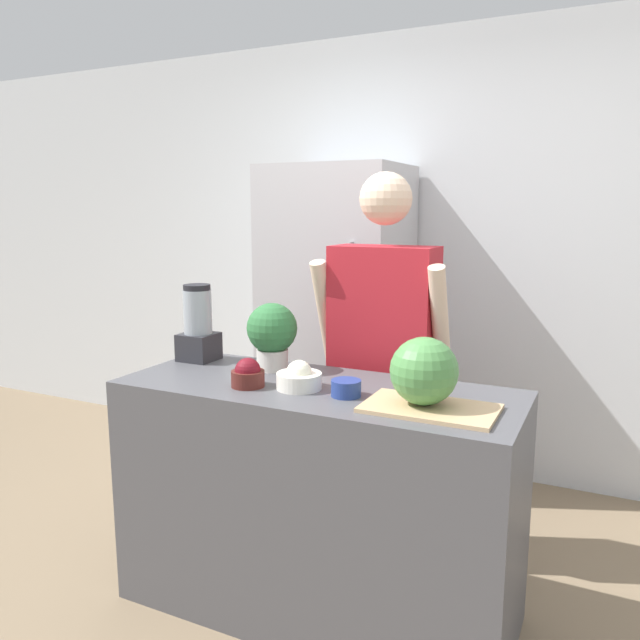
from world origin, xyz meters
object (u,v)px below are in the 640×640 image
object	(u,v)px
refrigerator	(337,324)
bowl_cherries	(248,375)
person	(383,367)
potted_plant	(272,333)
bowl_small_blue	(346,388)
bowl_cream	(299,378)
blender	(198,326)
watermelon	(424,371)

from	to	relation	value
refrigerator	bowl_cherries	world-z (taller)	refrigerator
person	bowl_cherries	bearing A→B (deg)	-117.13
refrigerator	potted_plant	size ratio (longest dim) A/B	6.51
refrigerator	person	bearing A→B (deg)	-53.32
bowl_cherries	bowl_small_blue	bearing A→B (deg)	7.01
bowl_cream	blender	size ratio (longest dim) A/B	0.50
watermelon	bowl_cream	distance (m)	0.49
blender	refrigerator	bearing A→B (deg)	81.57
bowl_small_blue	blender	size ratio (longest dim) A/B	0.32
bowl_cream	bowl_small_blue	distance (m)	0.20
potted_plant	bowl_small_blue	bearing A→B (deg)	-26.42
watermelon	blender	size ratio (longest dim) A/B	0.68
refrigerator	watermelon	size ratio (longest dim) A/B	7.97
bowl_cream	refrigerator	bearing A→B (deg)	108.57
bowl_small_blue	bowl_cherries	bearing A→B (deg)	-172.99
refrigerator	potted_plant	xyz separation A→B (m)	(0.21, -1.12, 0.17)
bowl_cherries	potted_plant	distance (m)	0.29
bowl_small_blue	refrigerator	bearing A→B (deg)	115.63
refrigerator	potted_plant	world-z (taller)	refrigerator
bowl_cherries	blender	xyz separation A→B (m)	(-0.42, 0.26, 0.11)
person	bowl_cream	bearing A→B (deg)	-102.85
person	bowl_small_blue	xyz separation A→B (m)	(0.07, -0.57, 0.06)
refrigerator	bowl_small_blue	distance (m)	1.48
person	blender	world-z (taller)	person
person	bowl_cream	xyz separation A→B (m)	(-0.13, -0.56, 0.07)
refrigerator	person	distance (m)	0.96
person	blender	xyz separation A→B (m)	(-0.74, -0.35, 0.18)
person	bowl_small_blue	world-z (taller)	person
refrigerator	bowl_small_blue	xyz separation A→B (m)	(0.64, -1.33, 0.04)
bowl_cream	potted_plant	bearing A→B (deg)	138.97
person	potted_plant	xyz separation A→B (m)	(-0.36, -0.35, 0.19)
refrigerator	watermelon	xyz separation A→B (m)	(0.93, -1.35, 0.14)
refrigerator	blender	world-z (taller)	refrigerator
watermelon	person	bearing A→B (deg)	121.57
bowl_small_blue	blender	bearing A→B (deg)	164.94
blender	person	bearing A→B (deg)	25.43
bowl_cherries	bowl_cream	bearing A→B (deg)	17.14
refrigerator	bowl_cream	world-z (taller)	refrigerator
watermelon	blender	bearing A→B (deg)	168.16
bowl_small_blue	potted_plant	xyz separation A→B (m)	(-0.43, 0.21, 0.13)
bowl_small_blue	potted_plant	size ratio (longest dim) A/B	0.39
refrigerator	bowl_cherries	distance (m)	1.40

